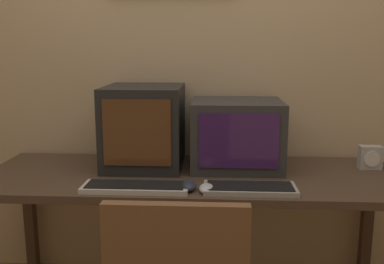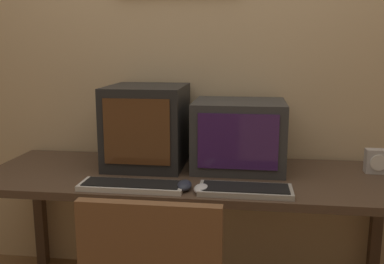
% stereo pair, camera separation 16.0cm
% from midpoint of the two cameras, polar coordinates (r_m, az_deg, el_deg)
% --- Properties ---
extents(wall_back, '(8.00, 0.08, 2.60)m').
position_cam_midpoint_polar(wall_back, '(2.40, -1.44, 11.09)').
color(wall_back, '#D1B284').
rests_on(wall_back, ground_plane).
extents(desk, '(2.03, 0.71, 0.71)m').
position_cam_midpoint_polar(desk, '(2.11, -2.19, -7.34)').
color(desk, '#4C3828').
rests_on(desk, ground_plane).
extents(monitor_left, '(0.39, 0.43, 0.41)m').
position_cam_midpoint_polar(monitor_left, '(2.20, -8.44, 0.74)').
color(monitor_left, black).
rests_on(monitor_left, desk).
extents(monitor_right, '(0.45, 0.40, 0.34)m').
position_cam_midpoint_polar(monitor_right, '(2.17, 3.88, -0.29)').
color(monitor_right, '#333333').
rests_on(monitor_right, desk).
extents(keyboard_main, '(0.46, 0.15, 0.03)m').
position_cam_midpoint_polar(keyboard_main, '(1.88, -9.99, -7.27)').
color(keyboard_main, beige).
rests_on(keyboard_main, desk).
extents(keyboard_side, '(0.39, 0.17, 0.03)m').
position_cam_midpoint_polar(keyboard_side, '(1.84, 5.24, -7.51)').
color(keyboard_side, '#A8A399').
rests_on(keyboard_side, desk).
extents(mouse_near_keyboard, '(0.07, 0.11, 0.03)m').
position_cam_midpoint_polar(mouse_near_keyboard, '(1.82, -0.57, -7.57)').
color(mouse_near_keyboard, silver).
rests_on(mouse_near_keyboard, desk).
extents(mouse_far_corner, '(0.06, 0.11, 0.04)m').
position_cam_midpoint_polar(mouse_far_corner, '(1.85, -3.05, -7.17)').
color(mouse_far_corner, '#282D3D').
rests_on(mouse_far_corner, desk).
extents(desk_clock, '(0.11, 0.07, 0.12)m').
position_cam_midpoint_polar(desk_clock, '(2.30, 20.83, -3.21)').
color(desk_clock, '#B7B2AD').
rests_on(desk_clock, desk).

